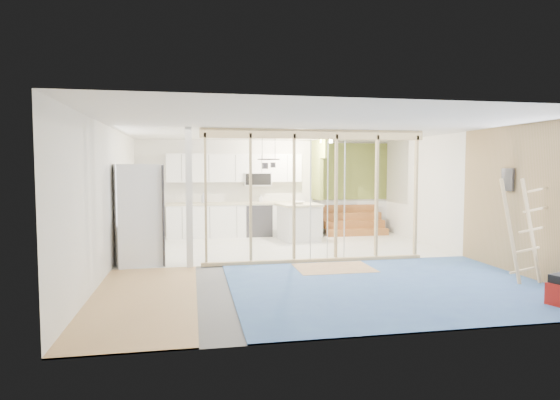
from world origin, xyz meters
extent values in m
cube|color=slate|center=(0.00, 0.00, 0.00)|extent=(7.00, 8.00, 0.01)
cube|color=white|center=(0.00, 0.00, 2.60)|extent=(7.00, 8.00, 0.01)
cube|color=silver|center=(0.00, 4.00, 1.30)|extent=(7.00, 0.01, 2.60)
cube|color=silver|center=(0.00, -4.00, 1.30)|extent=(7.00, 0.01, 2.60)
cube|color=silver|center=(-3.50, 0.00, 1.30)|extent=(0.01, 8.00, 2.60)
cube|color=silver|center=(3.50, 0.00, 1.30)|extent=(0.01, 8.00, 2.60)
cube|color=silver|center=(0.00, 2.00, 0.01)|extent=(7.00, 4.00, 0.02)
cube|color=#497AB2|center=(1.00, -2.00, 0.01)|extent=(5.00, 4.00, 0.02)
cube|color=tan|center=(-2.75, -2.00, 0.01)|extent=(1.50, 4.00, 0.02)
cube|color=tan|center=(0.50, -0.60, 0.02)|extent=(1.40, 1.00, 0.01)
cube|color=tan|center=(0.30, 0.00, 2.50)|extent=(4.40, 0.09, 0.18)
cube|color=tan|center=(0.30, 0.00, 0.05)|extent=(4.40, 0.09, 0.06)
cube|color=silver|center=(-2.10, 0.00, 1.30)|extent=(0.12, 0.14, 2.60)
cube|color=tan|center=(-1.80, 0.00, 1.30)|extent=(0.04, 0.09, 2.40)
cube|color=tan|center=(-0.96, 0.00, 1.30)|extent=(0.04, 0.09, 2.40)
cube|color=tan|center=(-0.12, 0.00, 1.30)|extent=(0.04, 0.09, 2.40)
cube|color=tan|center=(0.72, 0.00, 1.30)|extent=(0.04, 0.09, 2.40)
cube|color=tan|center=(1.56, 0.00, 1.30)|extent=(0.04, 0.09, 2.40)
cube|color=tan|center=(2.40, 0.00, 1.30)|extent=(0.04, 0.09, 2.40)
cylinder|color=silver|center=(0.20, -0.03, 1.22)|extent=(0.02, 0.02, 2.35)
cylinder|color=silver|center=(0.90, 0.02, 1.22)|extent=(0.02, 0.02, 2.35)
cylinder|color=silver|center=(0.55, 0.00, 1.22)|extent=(0.02, 0.02, 2.35)
cube|color=white|center=(-0.90, 3.70, 0.44)|extent=(3.60, 0.60, 0.88)
cube|color=beige|center=(-0.90, 3.70, 0.91)|extent=(3.66, 0.64, 0.05)
cube|color=white|center=(-3.20, 2.60, 0.44)|extent=(0.60, 1.60, 0.88)
cube|color=beige|center=(-3.20, 2.60, 0.91)|extent=(0.64, 1.64, 0.05)
cube|color=white|center=(-0.90, 3.82, 1.85)|extent=(3.60, 0.34, 0.75)
cube|color=silver|center=(-0.30, 3.78, 1.55)|extent=(0.72, 0.38, 0.36)
cube|color=black|center=(-0.30, 3.59, 1.55)|extent=(0.68, 0.02, 0.30)
cube|color=olive|center=(1.30, 3.55, 1.80)|extent=(0.10, 0.90, 1.60)
cube|color=silver|center=(1.30, 3.55, 0.45)|extent=(0.10, 0.90, 0.90)
cube|color=olive|center=(1.30, 2.85, 2.35)|extent=(0.10, 0.50, 0.50)
cube|color=olive|center=(2.40, 3.97, 1.75)|extent=(2.20, 0.04, 1.60)
cube|color=silver|center=(2.40, 3.97, 0.45)|extent=(2.20, 0.04, 0.90)
cube|color=#98552C|center=(2.35, 3.20, 0.10)|extent=(1.70, 0.26, 0.20)
cube|color=#98552C|center=(2.35, 3.46, 0.30)|extent=(1.70, 0.26, 0.20)
cube|color=#98552C|center=(2.35, 3.72, 0.50)|extent=(1.70, 0.26, 0.20)
cube|color=#98552C|center=(2.35, 3.98, 0.70)|extent=(1.70, 0.26, 0.20)
torus|color=black|center=(-0.30, 1.90, 2.05)|extent=(0.52, 0.52, 0.02)
cylinder|color=black|center=(-0.45, 1.90, 2.30)|extent=(0.01, 0.01, 0.50)
cylinder|color=black|center=(-0.15, 1.90, 2.30)|extent=(0.01, 0.01, 0.50)
cylinder|color=#3B3A40|center=(-0.40, 1.80, 1.90)|extent=(0.14, 0.14, 0.14)
cylinder|color=#3B3A40|center=(-0.18, 2.00, 1.92)|extent=(0.12, 0.12, 0.12)
cube|color=tan|center=(3.48, -2.00, 1.30)|extent=(0.02, 4.00, 2.60)
cube|color=#3B3A40|center=(3.43, -1.40, 1.65)|extent=(0.04, 0.30, 0.40)
cylinder|color=#FFEABF|center=(1.40, 3.00, 2.54)|extent=(0.32, 0.32, 0.08)
cube|color=white|center=(-3.08, 0.45, 0.96)|extent=(1.03, 1.01, 1.93)
cube|color=#3B3A40|center=(-2.67, 0.45, 0.96)|extent=(0.24, 0.74, 1.89)
cube|color=silver|center=(0.60, 2.70, 0.44)|extent=(0.99, 0.99, 0.88)
cube|color=beige|center=(0.60, 2.70, 0.92)|extent=(1.11, 1.11, 0.05)
imported|color=white|center=(0.58, 2.64, 0.98)|extent=(0.39, 0.39, 0.07)
imported|color=silver|center=(-1.75, 3.64, 1.07)|extent=(0.14, 0.14, 0.29)
imported|color=silver|center=(-0.20, 3.78, 1.03)|extent=(0.11, 0.11, 0.19)
cube|color=beige|center=(2.87, -2.26, 0.85)|extent=(0.40, 0.09, 1.68)
cube|color=beige|center=(3.24, -2.26, 0.85)|extent=(0.40, 0.09, 1.68)
cube|color=beige|center=(3.10, -2.26, 0.23)|extent=(0.40, 0.09, 0.11)
cube|color=beige|center=(3.17, -2.26, 0.55)|extent=(0.40, 0.09, 0.11)
cube|color=beige|center=(3.23, -2.26, 0.88)|extent=(0.40, 0.09, 0.11)
cube|color=beige|center=(3.30, -2.26, 1.20)|extent=(0.40, 0.09, 0.11)
cube|color=beige|center=(3.37, -2.26, 1.52)|extent=(0.40, 0.09, 0.11)
camera|label=1|loc=(-2.05, -8.75, 1.87)|focal=30.00mm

